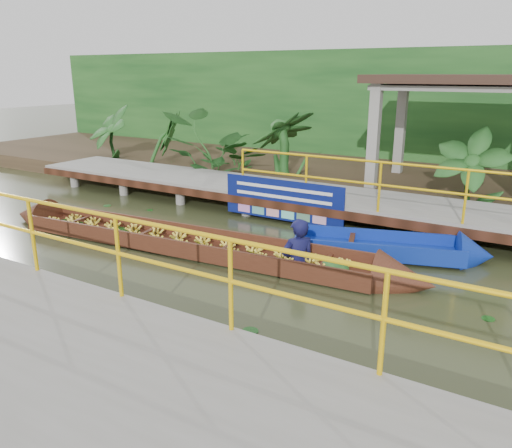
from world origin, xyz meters
The scene contains 10 objects.
ground centered at (0.00, 0.00, 0.00)m, with size 80.00×80.00×0.00m, color #292D16.
land_strip centered at (0.00, 7.50, 0.23)m, with size 30.00×8.00×0.45m, color #332719.
far_dock centered at (0.02, 3.43, 0.48)m, with size 16.00×2.06×1.66m.
near_dock centered at (1.00, -4.20, 0.30)m, with size 18.00×2.40×1.73m.
pavilion centered at (3.00, 6.30, 2.82)m, with size 4.40×3.00×3.00m.
foliage_backdrop centered at (0.00, 10.00, 2.00)m, with size 30.00×0.80×4.00m, color #133E16.
vendor_boat centered at (-0.39, 0.09, 0.23)m, with size 9.21×1.59×2.06m.
moored_blue_boat centered at (3.33, 1.86, 0.15)m, with size 3.58×1.85×0.83m.
blue_banner centered at (0.08, 2.48, 0.56)m, with size 2.89×0.04×0.90m.
tropical_plants centered at (-1.75, 5.30, 1.18)m, with size 14.16×1.16×1.46m.
Camera 1 is at (5.05, -6.97, 3.26)m, focal length 35.00 mm.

